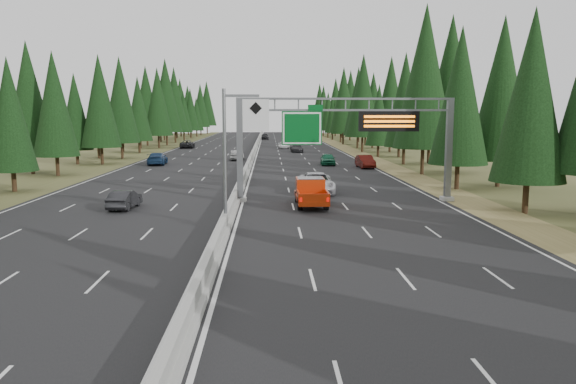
% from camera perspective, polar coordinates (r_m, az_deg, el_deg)
% --- Properties ---
extents(road, '(32.00, 260.00, 0.08)m').
position_cam_1_polar(road, '(87.47, -3.62, 3.51)').
color(road, black).
rests_on(road, ground).
extents(shoulder_right, '(3.60, 260.00, 0.06)m').
position_cam_1_polar(shoulder_right, '(88.76, 7.96, 3.51)').
color(shoulder_right, olive).
rests_on(shoulder_right, ground).
extents(shoulder_left, '(3.60, 260.00, 0.06)m').
position_cam_1_polar(shoulder_left, '(89.76, -15.07, 3.36)').
color(shoulder_left, '#424721').
rests_on(shoulder_left, ground).
extents(median_barrier, '(0.70, 260.00, 0.85)m').
position_cam_1_polar(median_barrier, '(87.44, -3.62, 3.76)').
color(median_barrier, gray).
rests_on(median_barrier, road).
extents(sign_gantry, '(16.75, 0.98, 7.80)m').
position_cam_1_polar(sign_gantry, '(42.57, 6.71, 5.99)').
color(sign_gantry, slate).
rests_on(sign_gantry, road).
extents(hov_sign_pole, '(2.80, 0.50, 8.00)m').
position_cam_1_polar(hov_sign_pole, '(32.26, -5.43, 4.46)').
color(hov_sign_pole, slate).
rests_on(hov_sign_pole, road).
extents(tree_row_right, '(11.28, 242.93, 18.52)m').
position_cam_1_polar(tree_row_right, '(79.12, 12.39, 9.52)').
color(tree_row_right, black).
rests_on(tree_row_right, ground).
extents(tree_row_left, '(12.32, 243.35, 18.66)m').
position_cam_1_polar(tree_row_left, '(86.00, -18.68, 9.19)').
color(tree_row_left, black).
rests_on(tree_row_left, ground).
extents(silver_minivan, '(2.90, 6.16, 1.70)m').
position_cam_1_polar(silver_minivan, '(47.28, 2.89, 0.93)').
color(silver_minivan, silver).
rests_on(silver_minivan, road).
extents(red_pickup, '(2.13, 5.97, 1.95)m').
position_cam_1_polar(red_pickup, '(40.88, 2.31, 0.17)').
color(red_pickup, black).
rests_on(red_pickup, road).
extents(car_ahead_green, '(2.02, 4.62, 1.55)m').
position_cam_1_polar(car_ahead_green, '(74.02, 4.07, 3.36)').
color(car_ahead_green, '#155C3B').
rests_on(car_ahead_green, road).
extents(car_ahead_dkred, '(1.97, 4.88, 1.58)m').
position_cam_1_polar(car_ahead_dkred, '(70.36, 7.85, 3.09)').
color(car_ahead_dkred, '#4D100B').
rests_on(car_ahead_dkred, road).
extents(car_ahead_dkgrey, '(2.18, 5.00, 1.43)m').
position_cam_1_polar(car_ahead_dkgrey, '(99.27, 0.88, 4.48)').
color(car_ahead_dkgrey, black).
rests_on(car_ahead_dkgrey, road).
extents(car_ahead_white, '(2.27, 4.75, 1.31)m').
position_cam_1_polar(car_ahead_white, '(110.26, -0.43, 4.78)').
color(car_ahead_white, white).
rests_on(car_ahead_white, road).
extents(car_ahead_far, '(2.00, 4.81, 1.63)m').
position_cam_1_polar(car_ahead_far, '(151.31, -2.36, 5.66)').
color(car_ahead_far, black).
rests_on(car_ahead_far, road).
extents(car_onc_near, '(1.66, 4.06, 1.31)m').
position_cam_1_polar(car_onc_near, '(40.92, -16.28, -0.73)').
color(car_onc_near, black).
rests_on(car_onc_near, road).
extents(car_onc_blue, '(2.63, 5.71, 1.62)m').
position_cam_1_polar(car_onc_blue, '(76.24, -13.13, 3.33)').
color(car_onc_blue, navy).
rests_on(car_onc_blue, road).
extents(car_onc_white, '(2.03, 4.69, 1.58)m').
position_cam_1_polar(car_onc_white, '(82.47, -5.21, 3.81)').
color(car_onc_white, silver).
rests_on(car_onc_white, road).
extents(car_onc_far, '(2.82, 5.74, 1.57)m').
position_cam_1_polar(car_onc_far, '(113.50, -10.18, 4.81)').
color(car_onc_far, black).
rests_on(car_onc_far, road).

